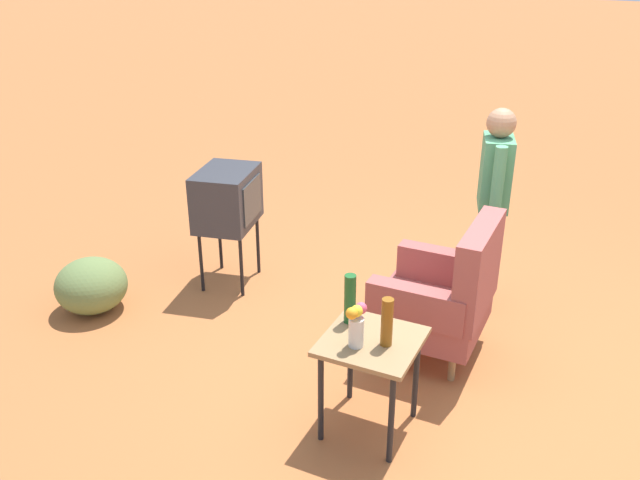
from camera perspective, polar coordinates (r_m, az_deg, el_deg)
name	(u,v)px	position (r m, az deg, el deg)	size (l,w,h in m)	color
ground_plane	(443,359)	(5.02, 10.42, -9.90)	(60.00, 60.00, 0.00)	#AD6033
armchair	(444,294)	(4.81, 10.49, -4.56)	(0.78, 0.78, 1.06)	#937047
side_table	(371,353)	(4.04, 4.37, -9.57)	(0.56, 0.56, 0.65)	black
tv_on_stand	(227,199)	(5.68, -7.89, 3.49)	(0.68, 0.56, 1.03)	black
person_standing	(493,197)	(5.40, 14.47, 3.52)	(0.55, 0.31, 1.64)	#2D3347
bottle_wine_green	(350,299)	(4.06, 2.56, -5.02)	(0.07, 0.07, 0.32)	#1E5623
bottle_tall_amber	(387,322)	(3.87, 5.71, -6.96)	(0.07, 0.07, 0.30)	brown
flower_vase	(356,323)	(3.85, 3.11, -7.09)	(0.14, 0.10, 0.27)	silver
shrub_near	(91,285)	(5.73, -18.86, -3.68)	(0.57, 0.57, 0.44)	olive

